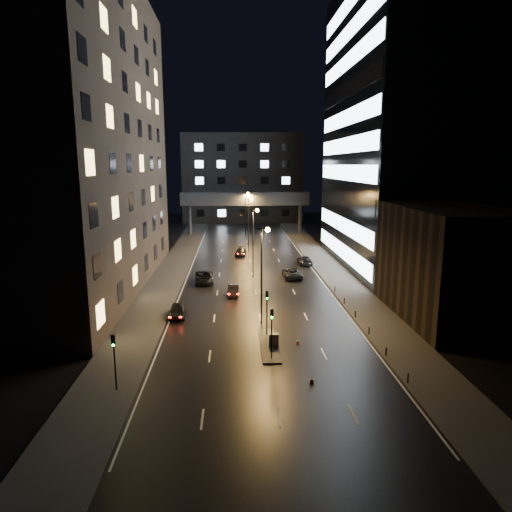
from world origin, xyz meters
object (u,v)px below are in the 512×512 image
object	(u,v)px
car_toward_a	(292,273)
car_toward_b	(305,260)
car_away_d	(241,252)
utility_cabinet	(274,340)
car_away_a	(177,311)
car_away_c	(204,277)
car_away_b	(233,290)

from	to	relation	value
car_toward_a	car_toward_b	xyz separation A→B (m)	(3.33, 9.01, -0.04)
car_away_d	car_toward_b	distance (m)	13.32
utility_cabinet	car_away_d	bearing A→B (deg)	94.16
car_away_a	car_away_d	world-z (taller)	car_away_a
car_away_c	car_toward_a	bearing A→B (deg)	4.32
car_away_a	car_toward_a	size ratio (longest dim) A/B	0.79
car_toward_b	car_away_c	bearing A→B (deg)	31.47
car_toward_b	utility_cabinet	world-z (taller)	car_toward_b
car_away_d	utility_cabinet	bearing A→B (deg)	-81.45
car_away_a	car_toward_b	xyz separation A→B (m)	(18.00, 25.90, -0.02)
utility_cabinet	car_away_c	bearing A→B (deg)	109.03
car_toward_a	car_toward_b	size ratio (longest dim) A/B	1.10
car_toward_b	utility_cabinet	xyz separation A→B (m)	(-8.30, -34.98, 0.07)
car_away_c	car_away_d	distance (m)	19.93
car_toward_b	utility_cabinet	size ratio (longest dim) A/B	3.91
car_away_d	utility_cabinet	distance (m)	43.23
car_away_a	car_toward_b	distance (m)	31.54
car_away_b	car_away_c	distance (m)	7.74
car_away_b	car_away_d	world-z (taller)	car_away_d
car_toward_a	car_away_c	bearing A→B (deg)	6.22
car_away_d	car_toward_a	size ratio (longest dim) A/B	0.88
car_toward_a	utility_cabinet	bearing A→B (deg)	76.65
car_away_b	car_away_d	size ratio (longest dim) A/B	0.83
car_away_d	car_away_c	bearing A→B (deg)	-100.40
car_toward_b	utility_cabinet	distance (m)	35.95
car_toward_a	utility_cabinet	world-z (taller)	car_toward_a
car_away_c	car_away_a	bearing A→B (deg)	-102.01
car_away_c	car_toward_a	distance (m)	12.83
car_toward_b	utility_cabinet	bearing A→B (deg)	73.72
car_away_b	car_away_c	xyz separation A→B (m)	(-4.09, 6.57, 0.12)
car_away_b	car_toward_b	xyz separation A→B (m)	(11.91, 17.53, 0.06)
car_away_a	car_toward_a	distance (m)	22.37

